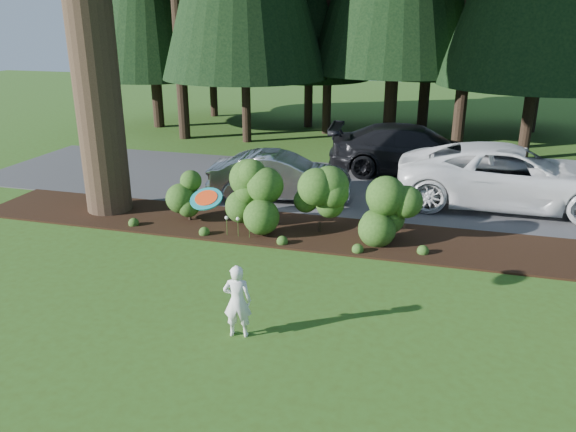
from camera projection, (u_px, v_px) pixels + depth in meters
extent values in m
plane|color=#324E16|center=(212.00, 280.00, 11.93)|extent=(80.00, 80.00, 0.00)
cube|color=black|center=(260.00, 227.00, 14.86)|extent=(16.00, 2.50, 0.05)
cube|color=#38383A|center=(300.00, 184.00, 18.72)|extent=(22.00, 6.00, 0.03)
sphere|color=#224515|center=(189.00, 198.00, 15.12)|extent=(1.08, 1.08, 1.08)
cylinder|color=black|center=(190.00, 216.00, 15.29)|extent=(0.08, 0.08, 0.30)
sphere|color=#224515|center=(249.00, 196.00, 14.38)|extent=(1.35, 1.35, 1.35)
cylinder|color=black|center=(250.00, 225.00, 14.65)|extent=(0.08, 0.08, 0.30)
sphere|color=#224515|center=(320.00, 203.00, 14.23)|extent=(1.26, 1.26, 1.26)
cylinder|color=black|center=(320.00, 228.00, 14.46)|extent=(0.08, 0.08, 0.30)
sphere|color=#224515|center=(391.00, 216.00, 13.63)|extent=(1.17, 1.17, 1.17)
cylinder|color=black|center=(389.00, 237.00, 13.82)|extent=(0.08, 0.08, 0.30)
cylinder|color=#224515|center=(227.00, 228.00, 14.17)|extent=(0.01, 0.01, 0.50)
sphere|color=white|center=(227.00, 218.00, 14.08)|extent=(0.09, 0.09, 0.09)
cylinder|color=#224515|center=(238.00, 229.00, 14.09)|extent=(0.01, 0.01, 0.50)
sphere|color=white|center=(238.00, 219.00, 14.00)|extent=(0.09, 0.09, 0.09)
cylinder|color=#224515|center=(249.00, 230.00, 14.02)|extent=(0.01, 0.01, 0.50)
sphere|color=white|center=(249.00, 220.00, 13.93)|extent=(0.09, 0.09, 0.09)
cylinder|color=black|center=(135.00, 25.00, 25.40)|extent=(0.50, 0.50, 9.80)
cylinder|color=black|center=(190.00, 34.00, 25.33)|extent=(0.50, 0.50, 9.10)
cylinder|color=black|center=(256.00, 17.00, 24.78)|extent=(0.50, 0.50, 10.50)
cylinder|color=black|center=(314.00, 40.00, 22.95)|extent=(0.50, 0.50, 8.75)
cylinder|color=black|center=(393.00, 8.00, 22.68)|extent=(0.50, 0.50, 11.20)
cylinder|color=black|center=(467.00, 31.00, 23.11)|extent=(0.50, 0.50, 9.45)
cylinder|color=black|center=(540.00, 12.00, 20.88)|extent=(0.50, 0.50, 10.85)
cylinder|color=black|center=(205.00, 10.00, 28.86)|extent=(0.50, 0.50, 11.20)
cylinder|color=black|center=(306.00, 17.00, 27.12)|extent=(0.50, 0.50, 10.50)
cylinder|color=black|center=(435.00, 1.00, 26.26)|extent=(0.50, 0.50, 11.90)
cylinder|color=black|center=(549.00, 21.00, 24.82)|extent=(0.50, 0.50, 10.15)
imported|color=#B1B1B5|center=(280.00, 176.00, 16.95)|extent=(4.41, 2.04, 1.40)
imported|color=white|center=(510.00, 176.00, 16.25)|extent=(6.42, 3.02, 1.77)
imported|color=black|center=(414.00, 150.00, 19.58)|extent=(6.06, 2.88, 1.71)
imported|color=white|center=(237.00, 301.00, 9.65)|extent=(0.54, 0.41, 1.34)
cylinder|color=teal|center=(206.00, 199.00, 9.42)|extent=(0.55, 0.51, 0.26)
cylinder|color=#FD4315|center=(206.00, 198.00, 9.41)|extent=(0.39, 0.36, 0.18)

